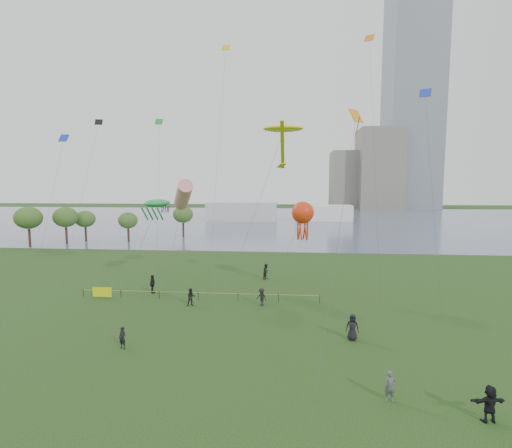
# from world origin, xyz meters

# --- Properties ---
(ground_plane) EXTENTS (400.00, 400.00, 0.00)m
(ground_plane) POSITION_xyz_m (0.00, 0.00, 0.00)
(ground_plane) COLOR #183310
(lake) EXTENTS (400.00, 120.00, 0.08)m
(lake) POSITION_xyz_m (0.00, 100.00, 0.02)
(lake) COLOR slate
(lake) RESTS_ON ground_plane
(tower) EXTENTS (24.00, 24.00, 120.00)m
(tower) POSITION_xyz_m (62.00, 168.00, 60.00)
(tower) COLOR slate
(tower) RESTS_ON ground_plane
(building_mid) EXTENTS (20.00, 20.00, 38.00)m
(building_mid) POSITION_xyz_m (46.00, 162.00, 19.00)
(building_mid) COLOR slate
(building_mid) RESTS_ON ground_plane
(building_low) EXTENTS (16.00, 18.00, 28.00)m
(building_low) POSITION_xyz_m (32.00, 168.00, 14.00)
(building_low) COLOR slate
(building_low) RESTS_ON ground_plane
(pavilion_left) EXTENTS (22.00, 8.00, 6.00)m
(pavilion_left) POSITION_xyz_m (-12.00, 95.00, 3.00)
(pavilion_left) COLOR silver
(pavilion_left) RESTS_ON ground_plane
(pavilion_right) EXTENTS (18.00, 7.00, 5.00)m
(pavilion_right) POSITION_xyz_m (14.00, 98.00, 2.50)
(pavilion_right) COLOR white
(pavilion_right) RESTS_ON ground_plane
(trees) EXTENTS (28.92, 20.53, 7.48)m
(trees) POSITION_xyz_m (-35.57, 47.89, 5.00)
(trees) COLOR #351F18
(trees) RESTS_ON ground_plane
(fence) EXTENTS (24.07, 0.07, 1.05)m
(fence) POSITION_xyz_m (-12.17, 12.96, 0.55)
(fence) COLOR black
(fence) RESTS_ON ground_plane
(kite_flyer) EXTENTS (0.60, 0.40, 1.63)m
(kite_flyer) POSITION_xyz_m (8.30, -3.24, 0.82)
(kite_flyer) COLOR #4F5156
(kite_flyer) RESTS_ON ground_plane
(spectator_a) EXTENTS (1.00, 0.90, 1.70)m
(spectator_a) POSITION_xyz_m (-6.29, 11.14, 0.85)
(spectator_a) COLOR black
(spectator_a) RESTS_ON ground_plane
(spectator_b) EXTENTS (1.25, 1.11, 1.68)m
(spectator_b) POSITION_xyz_m (0.38, 11.77, 0.84)
(spectator_b) COLOR black
(spectator_b) RESTS_ON ground_plane
(spectator_c) EXTENTS (0.51, 1.16, 1.95)m
(spectator_c) POSITION_xyz_m (-11.46, 14.88, 0.98)
(spectator_c) COLOR black
(spectator_c) RESTS_ON ground_plane
(spectator_d) EXTENTS (1.05, 0.79, 1.94)m
(spectator_d) POSITION_xyz_m (7.64, 4.55, 0.97)
(spectator_d) COLOR black
(spectator_d) RESTS_ON ground_plane
(spectator_e) EXTENTS (1.75, 0.74, 1.83)m
(spectator_e) POSITION_xyz_m (12.61, -4.61, 0.91)
(spectator_e) COLOR black
(spectator_e) RESTS_ON ground_plane
(spectator_f) EXTENTS (0.66, 0.53, 1.56)m
(spectator_f) POSITION_xyz_m (-8.66, 1.63, 0.78)
(spectator_f) COLOR black
(spectator_f) RESTS_ON ground_plane
(spectator_g) EXTENTS (1.06, 1.14, 1.89)m
(spectator_g) POSITION_xyz_m (0.22, 21.79, 0.94)
(spectator_g) COLOR black
(spectator_g) RESTS_ON ground_plane
(kite_stingray) EXTENTS (7.86, 9.90, 18.08)m
(kite_stingray) POSITION_xyz_m (2.18, 19.93, 17.62)
(kite_stingray) COLOR #3F3F42
(kite_windsock) EXTENTS (4.21, 8.78, 12.14)m
(kite_windsock) POSITION_xyz_m (-9.58, 20.53, 10.24)
(kite_windsock) COLOR #3F3F42
(kite_creature) EXTENTS (4.40, 5.10, 9.90)m
(kite_creature) POSITION_xyz_m (-11.36, 16.64, 9.44)
(kite_creature) COLOR #3F3F42
(kite_octopus) EXTENTS (5.05, 7.11, 9.73)m
(kite_octopus) POSITION_xyz_m (4.35, 16.55, 8.50)
(kite_octopus) COLOR #3F3F42
(kite_delta) EXTENTS (4.66, 13.74, 17.66)m
(kite_delta) POSITION_xyz_m (8.06, 8.48, 15.93)
(kite_delta) COLOR #3F3F42
(small_kites) EXTENTS (35.84, 12.99, 11.72)m
(small_kites) POSITION_xyz_m (-5.45, 17.90, 21.09)
(small_kites) COLOR #198C2D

